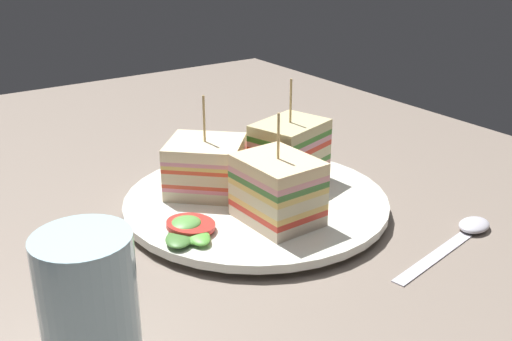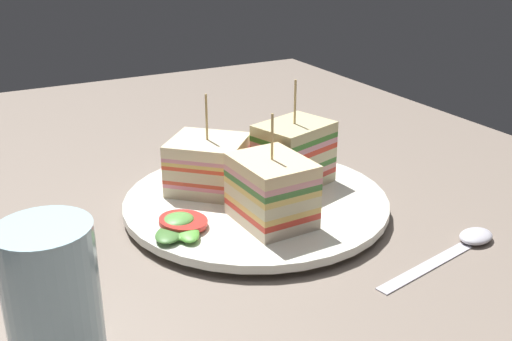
{
  "view_description": "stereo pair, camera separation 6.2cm",
  "coord_description": "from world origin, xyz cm",
  "px_view_note": "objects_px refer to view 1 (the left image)",
  "views": [
    {
      "loc": [
        47.14,
        -32.58,
        27.96
      ],
      "look_at": [
        0.0,
        0.0,
        4.51
      ],
      "focal_mm": 42.95,
      "sensor_mm": 36.0,
      "label": 1
    },
    {
      "loc": [
        50.38,
        -27.31,
        27.96
      ],
      "look_at": [
        0.0,
        0.0,
        4.51
      ],
      "focal_mm": 42.95,
      "sensor_mm": 36.0,
      "label": 2
    }
  ],
  "objects_px": {
    "plate": "(256,203)",
    "spoon": "(464,233)",
    "sandwich_wedge_0": "(206,167)",
    "sandwich_wedge_2": "(289,153)",
    "drinking_glass": "(91,323)",
    "sandwich_wedge_1": "(277,190)",
    "chip_pile": "(242,184)"
  },
  "relations": [
    {
      "from": "plate",
      "to": "sandwich_wedge_2",
      "type": "relative_size",
      "value": 2.37
    },
    {
      "from": "sandwich_wedge_2",
      "to": "chip_pile",
      "type": "relative_size",
      "value": 1.48
    },
    {
      "from": "plate",
      "to": "drinking_glass",
      "type": "relative_size",
      "value": 2.53
    },
    {
      "from": "sandwich_wedge_2",
      "to": "drinking_glass",
      "type": "xyz_separation_m",
      "value": [
        0.16,
        -0.28,
        -0.0
      ]
    },
    {
      "from": "sandwich_wedge_0",
      "to": "sandwich_wedge_2",
      "type": "height_order",
      "value": "sandwich_wedge_2"
    },
    {
      "from": "sandwich_wedge_1",
      "to": "plate",
      "type": "bearing_deg",
      "value": -15.15
    },
    {
      "from": "spoon",
      "to": "sandwich_wedge_1",
      "type": "bearing_deg",
      "value": 132.37
    },
    {
      "from": "chip_pile",
      "to": "plate",
      "type": "bearing_deg",
      "value": 27.28
    },
    {
      "from": "sandwich_wedge_0",
      "to": "drinking_glass",
      "type": "bearing_deg",
      "value": -92.33
    },
    {
      "from": "plate",
      "to": "sandwich_wedge_1",
      "type": "bearing_deg",
      "value": -13.23
    },
    {
      "from": "spoon",
      "to": "drinking_glass",
      "type": "distance_m",
      "value": 0.36
    },
    {
      "from": "sandwich_wedge_2",
      "to": "sandwich_wedge_0",
      "type": "bearing_deg",
      "value": -35.76
    },
    {
      "from": "plate",
      "to": "drinking_glass",
      "type": "distance_m",
      "value": 0.28
    },
    {
      "from": "sandwich_wedge_1",
      "to": "sandwich_wedge_2",
      "type": "xyz_separation_m",
      "value": [
        -0.07,
        0.07,
        0.0
      ]
    },
    {
      "from": "spoon",
      "to": "sandwich_wedge_0",
      "type": "bearing_deg",
      "value": 118.0
    },
    {
      "from": "sandwich_wedge_2",
      "to": "chip_pile",
      "type": "bearing_deg",
      "value": -17.85
    },
    {
      "from": "sandwich_wedge_1",
      "to": "sandwich_wedge_2",
      "type": "distance_m",
      "value": 0.09
    },
    {
      "from": "sandwich_wedge_0",
      "to": "chip_pile",
      "type": "height_order",
      "value": "sandwich_wedge_0"
    },
    {
      "from": "plate",
      "to": "spoon",
      "type": "distance_m",
      "value": 0.21
    },
    {
      "from": "chip_pile",
      "to": "sandwich_wedge_0",
      "type": "bearing_deg",
      "value": -137.89
    },
    {
      "from": "sandwich_wedge_1",
      "to": "spoon",
      "type": "distance_m",
      "value": 0.18
    },
    {
      "from": "sandwich_wedge_2",
      "to": "drinking_glass",
      "type": "bearing_deg",
      "value": 13.35
    },
    {
      "from": "plate",
      "to": "drinking_glass",
      "type": "bearing_deg",
      "value": -56.75
    },
    {
      "from": "drinking_glass",
      "to": "spoon",
      "type": "bearing_deg",
      "value": 88.61
    },
    {
      "from": "plate",
      "to": "sandwich_wedge_2",
      "type": "height_order",
      "value": "sandwich_wedge_2"
    },
    {
      "from": "sandwich_wedge_2",
      "to": "drinking_glass",
      "type": "relative_size",
      "value": 1.07
    },
    {
      "from": "sandwich_wedge_0",
      "to": "sandwich_wedge_2",
      "type": "distance_m",
      "value": 0.09
    },
    {
      "from": "sandwich_wedge_0",
      "to": "sandwich_wedge_2",
      "type": "relative_size",
      "value": 0.91
    },
    {
      "from": "chip_pile",
      "to": "sandwich_wedge_2",
      "type": "bearing_deg",
      "value": 88.95
    },
    {
      "from": "sandwich_wedge_2",
      "to": "spoon",
      "type": "bearing_deg",
      "value": 97.48
    },
    {
      "from": "plate",
      "to": "sandwich_wedge_0",
      "type": "relative_size",
      "value": 2.62
    },
    {
      "from": "sandwich_wedge_1",
      "to": "chip_pile",
      "type": "distance_m",
      "value": 0.07
    }
  ]
}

